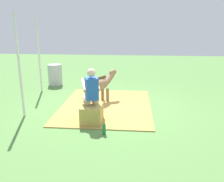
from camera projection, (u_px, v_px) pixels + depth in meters
ground_plane at (110, 109)px, 6.64m from camera, size 24.00×24.00×0.00m
hay_patch at (106, 106)px, 6.87m from camera, size 3.26×2.56×0.02m
hay_bale at (92, 114)px, 5.68m from camera, size 0.61×0.49×0.43m
person_seated at (91, 92)px, 5.69m from camera, size 0.72×0.56×1.31m
pony_standing at (101, 84)px, 7.02m from camera, size 1.20×0.86×0.94m
soda_bottle at (104, 128)px, 5.06m from camera, size 0.07×0.07×0.29m
water_barrel at (55, 75)px, 9.19m from camera, size 0.54×0.54×0.80m
tent_pole_left at (19, 67)px, 5.78m from camera, size 0.06×0.06×2.59m
tent_pole_right at (39, 55)px, 8.02m from camera, size 0.06×0.06×2.59m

